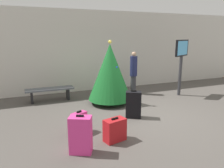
% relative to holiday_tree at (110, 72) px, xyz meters
% --- Properties ---
extents(ground_plane, '(16.00, 16.00, 0.00)m').
position_rel_holiday_tree_xyz_m(ground_plane, '(0.74, -1.54, -1.12)').
color(ground_plane, '#514C47').
extents(back_wall, '(16.00, 0.20, 3.39)m').
position_rel_holiday_tree_xyz_m(back_wall, '(0.74, 2.17, 0.57)').
color(back_wall, beige).
rests_on(back_wall, ground_plane).
extents(holiday_tree, '(1.51, 1.51, 2.20)m').
position_rel_holiday_tree_xyz_m(holiday_tree, '(0.00, 0.00, 0.00)').
color(holiday_tree, '#4C3319').
rests_on(holiday_tree, ground_plane).
extents(flight_info_kiosk, '(0.91, 0.52, 2.19)m').
position_rel_holiday_tree_xyz_m(flight_info_kiosk, '(2.97, -0.04, 0.44)').
color(flight_info_kiosk, '#333338').
rests_on(flight_info_kiosk, ground_plane).
extents(waiting_bench, '(1.70, 0.44, 0.48)m').
position_rel_holiday_tree_xyz_m(waiting_bench, '(-1.93, 1.05, -0.75)').
color(waiting_bench, '#4C5159').
rests_on(waiting_bench, ground_plane).
extents(traveller_0, '(0.34, 0.34, 1.72)m').
position_rel_holiday_tree_xyz_m(traveller_0, '(1.36, 0.85, -0.20)').
color(traveller_0, '#333338').
rests_on(traveller_0, ground_plane).
extents(suitcase_0, '(0.54, 0.38, 0.55)m').
position_rel_holiday_tree_xyz_m(suitcase_0, '(-0.91, -2.63, -0.86)').
color(suitcase_0, '#B2191E').
rests_on(suitcase_0, ground_plane).
extents(suitcase_1, '(0.42, 0.33, 0.56)m').
position_rel_holiday_tree_xyz_m(suitcase_1, '(-1.55, -1.92, -0.86)').
color(suitcase_1, '#E5388C').
rests_on(suitcase_1, ground_plane).
extents(suitcase_2, '(0.51, 0.42, 0.82)m').
position_rel_holiday_tree_xyz_m(suitcase_2, '(0.14, -1.51, -0.73)').
color(suitcase_2, black).
rests_on(suitcase_2, ground_plane).
extents(suitcase_3, '(0.51, 0.43, 0.81)m').
position_rel_holiday_tree_xyz_m(suitcase_3, '(-1.74, -2.84, -0.73)').
color(suitcase_3, '#E5388C').
rests_on(suitcase_3, ground_plane).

